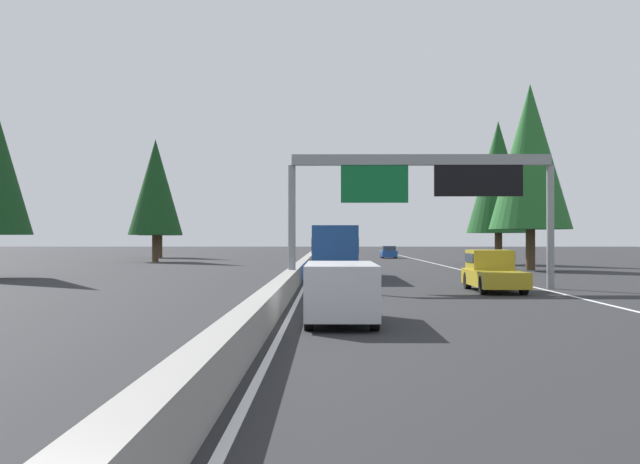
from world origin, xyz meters
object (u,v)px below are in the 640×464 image
Objects in this scene: minivan_far_left at (341,290)px; pickup_near_right at (492,271)px; conifer_right_mid at (530,157)px; conifer_left_far at (160,196)px; sedan_mid_center at (389,252)px; conifer_left_mid at (155,187)px; sign_gantry_overhead at (425,182)px; conifer_right_far at (498,177)px; bus_far_center at (334,250)px.

minivan_far_left is 0.89× the size of pickup_near_right.
conifer_right_mid reaches higher than conifer_left_far.
conifer_left_mid is (-15.48, 24.92, 6.92)m from sedan_mid_center.
conifer_left_far is (60.25, 28.45, 6.74)m from pickup_near_right.
conifer_left_far reaches higher than sign_gantry_overhead.
conifer_right_far reaches higher than conifer_left_far.
minivan_far_left is at bearing -163.85° from conifer_left_far.
conifer_right_far is at bearing -124.14° from conifer_left_far.
bus_far_center is 0.92× the size of conifer_left_mid.
sign_gantry_overhead is 1.01× the size of conifer_left_mid.
conifer_left_mid is (7.44, 33.18, -0.40)m from conifer_right_far.
conifer_right_mid reaches higher than conifer_left_mid.
conifer_right_mid reaches higher than sedan_mid_center.
conifer_right_mid is (21.18, -10.57, 3.44)m from sign_gantry_overhead.
conifer_right_far reaches higher than sedan_mid_center.
sign_gantry_overhead is at bearing -15.82° from minivan_far_left.
sign_gantry_overhead is 0.90× the size of conifer_right_mid.
conifer_left_mid reaches higher than sedan_mid_center.
minivan_far_left is (-14.96, 4.24, -4.13)m from sign_gantry_overhead.
conifer_right_far is 44.17m from conifer_left_far.
conifer_right_mid is at bearing 178.11° from conifer_right_far.
conifer_right_far is at bearing -17.95° from sign_gantry_overhead.
bus_far_center is (11.59, 7.11, 0.80)m from pickup_near_right.
conifer_right_mid is 12.76m from conifer_right_far.
sedan_mid_center is at bearing -5.54° from minivan_far_left.
conifer_left_far is at bearing 25.28° from pickup_near_right.
sedan_mid_center is at bearing 12.39° from conifer_right_mid.
sign_gantry_overhead is at bearing 61.93° from pickup_near_right.
conifer_right_far is at bearing -12.88° from pickup_near_right.
minivan_far_left is at bearing 179.97° from bus_far_center.
sedan_mid_center is 37.35m from conifer_right_mid.
conifer_right_far is (-22.92, -8.26, 7.32)m from sedan_mid_center.
conifer_right_far is (33.92, -10.99, 2.91)m from sign_gantry_overhead.
sedan_mid_center is 25.44m from conifer_right_far.
sedan_mid_center is (58.38, 0.15, -0.23)m from pickup_near_right.
sign_gantry_overhead is 2.26× the size of pickup_near_right.
bus_far_center is 0.91× the size of conifer_left_far.
sign_gantry_overhead is 11.42m from bus_far_center.
bus_far_center is 0.82× the size of conifer_right_mid.
conifer_left_far is at bearing 23.68° from bus_far_center.
bus_far_center reaches higher than sedan_mid_center.
pickup_near_right is 0.40× the size of conifer_right_mid.
conifer_left_mid reaches higher than bus_far_center.
sign_gantry_overhead is at bearing 177.25° from sedan_mid_center.
conifer_right_mid is 52.11m from conifer_left_far.
conifer_right_mid is at bearing -22.28° from minivan_far_left.
minivan_far_left is 76.98m from conifer_left_far.
minivan_far_left is 0.40× the size of conifer_left_far.
pickup_near_right is 0.43× the size of conifer_right_far.
bus_far_center is (25.02, -0.01, 0.77)m from minivan_far_left.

